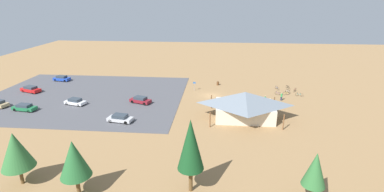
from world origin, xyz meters
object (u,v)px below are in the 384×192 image
bicycle_red_near_porch (295,90)px  car_blue_inner_stall (62,78)px  bicycle_purple_yard_center (278,93)px  car_red_mid_lot (31,89)px  bicycle_orange_yard_left (247,98)px  car_silver_end_stall (120,118)px  bicycle_blue_front_row (277,88)px  bicycle_yellow_lone_east (286,93)px  lot_sign (194,85)px  car_green_aisle_side (24,107)px  bicycle_black_near_sign (288,87)px  visitor_at_bikes (281,96)px  bicycle_green_back_row (236,98)px  visitor_near_lot (265,100)px  pine_west (315,170)px  bicycle_teal_lone_west (299,95)px  bike_pavilion (245,104)px  car_maroon_near_entry (140,100)px  bicycle_white_yard_front (229,99)px  car_white_second_row (75,102)px  pine_east (16,150)px  bicycle_silver_mid_cluster (288,91)px  trash_bin (218,83)px  pine_far_west (74,159)px  pine_center (191,145)px

bicycle_red_near_porch → car_blue_inner_stall: car_blue_inner_stall is taller
bicycle_purple_yard_center → car_red_mid_lot: bearing=3.3°
bicycle_orange_yard_left → car_silver_end_stall: 27.30m
bicycle_blue_front_row → bicycle_yellow_lone_east: size_ratio=0.96×
lot_sign → car_green_aisle_side: lot_sign is taller
bicycle_orange_yard_left → bicycle_black_near_sign: (-10.38, -8.58, 0.01)m
bicycle_blue_front_row → visitor_at_bikes: size_ratio=0.92×
bicycle_green_back_row → visitor_near_lot: size_ratio=0.85×
pine_west → bicycle_teal_lone_west: pine_west is taller
bike_pavilion → car_blue_inner_stall: size_ratio=2.82×
bicycle_red_near_porch → car_maroon_near_entry: size_ratio=0.33×
bike_pavilion → lot_sign: (10.36, -15.51, -1.39)m
bike_pavilion → bicycle_white_yard_front: bike_pavilion is taller
lot_sign → bicycle_red_near_porch: bearing=-177.6°
bicycle_white_yard_front → visitor_at_bikes: visitor_at_bikes is taller
bicycle_white_yard_front → car_red_mid_lot: bearing=-2.3°
bicycle_teal_lone_west → car_red_mid_lot: 61.34m
bicycle_black_near_sign → visitor_near_lot: size_ratio=0.92×
car_white_second_row → bicycle_green_back_row: bearing=-169.0°
car_red_mid_lot → visitor_at_bikes: 56.73m
pine_east → car_maroon_near_entry: bearing=-104.0°
car_maroon_near_entry → car_white_second_row: bearing=9.0°
visitor_near_lot → bicycle_silver_mid_cluster: bearing=-129.0°
bicycle_blue_front_row → car_silver_end_stall: car_silver_end_stall is taller
lot_sign → bicycle_blue_front_row: bearing=-172.9°
bicycle_green_back_row → car_blue_inner_stall: size_ratio=0.35×
trash_bin → bicycle_teal_lone_west: (-18.10, 6.95, -0.09)m
car_green_aisle_side → bicycle_red_near_porch: bearing=-163.2°
pine_far_west → bicycle_red_near_porch: pine_far_west is taller
bicycle_blue_front_row → car_white_second_row: (43.17, 14.15, 0.34)m
visitor_at_bikes → car_blue_inner_stall: bearing=-10.6°
car_green_aisle_side → car_maroon_near_entry: 22.21m
bicycle_red_near_porch → lot_sign: bearing=2.4°
car_silver_end_stall → visitor_at_bikes: 33.70m
car_red_mid_lot → trash_bin: bearing=-167.4°
bicycle_yellow_lone_east → car_maroon_near_entry: 32.40m
bicycle_orange_yard_left → car_green_aisle_side: car_green_aisle_side is taller
lot_sign → bicycle_orange_yard_left: lot_sign is taller
bicycle_green_back_row → bicycle_black_near_sign: bearing=-146.5°
pine_west → bicycle_white_yard_front: 32.32m
bicycle_purple_yard_center → car_green_aisle_side: size_ratio=0.30×
bicycle_green_back_row → bicycle_white_yard_front: 1.92m
lot_sign → pine_far_west: pine_far_west is taller
pine_east → pine_west: pine_east is taller
pine_center → pine_far_west: 12.63m
bicycle_teal_lone_west → pine_center: bearing=59.0°
bicycle_green_back_row → visitor_at_bikes: size_ratio=0.90×
bike_pavilion → pine_east: size_ratio=1.89×
trash_bin → car_white_second_row: bearing=29.7°
car_green_aisle_side → car_white_second_row: same height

